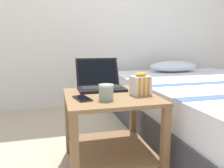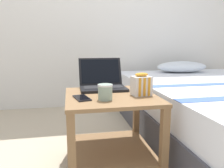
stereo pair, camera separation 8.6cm
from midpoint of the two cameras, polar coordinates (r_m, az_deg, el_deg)
ground_plane at (r=1.63m, az=1.29°, el=-20.72°), size 8.00×8.00×0.00m
back_wall at (r=3.03m, az=-5.52°, el=17.92°), size 8.00×0.05×2.50m
bed at (r=2.36m, az=27.59°, el=-5.27°), size 1.63×2.15×0.63m
bedside_table at (r=1.49m, az=1.34°, el=-9.69°), size 0.58×0.60×0.51m
laptop at (r=1.63m, az=-1.04°, el=0.35°), size 0.33×0.31×0.22m
mug_front_left at (r=1.30m, az=0.11°, el=-1.88°), size 0.09×0.13×0.09m
snack_bag at (r=1.43m, az=9.37°, el=-0.26°), size 0.13×0.11×0.15m
cell_phone at (r=1.34m, az=-6.08°, el=-3.64°), size 0.11×0.17×0.01m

